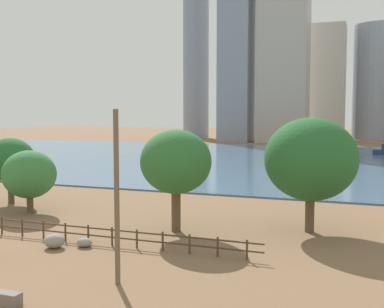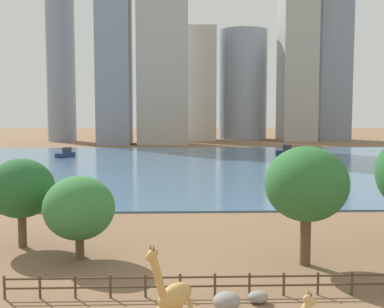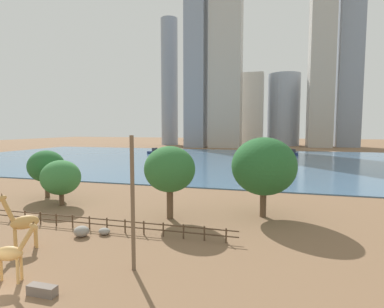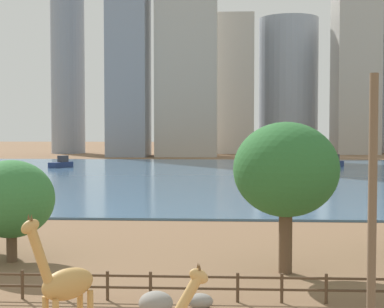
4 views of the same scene
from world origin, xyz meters
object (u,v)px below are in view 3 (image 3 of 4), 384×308
at_px(giraffe_companion, 11,253).
at_px(tree_left_large, 61,178).
at_px(boulder_near_fence, 81,231).
at_px(giraffe_tall, 23,222).
at_px(tree_right_tall, 170,169).
at_px(tree_left_small, 46,166).
at_px(boat_ferry, 154,152).
at_px(boulder_by_pole, 104,231).
at_px(boat_sailboat, 291,153).
at_px(utility_pole, 133,204).
at_px(feeding_trough, 42,290).
at_px(tree_center_broad, 264,166).

height_order(giraffe_companion, tree_left_large, tree_left_large).
bearing_deg(giraffe_companion, boulder_near_fence, 74.75).
bearing_deg(giraffe_tall, tree_right_tall, 179.97).
relative_size(tree_left_small, boat_ferry, 1.30).
bearing_deg(tree_left_small, boulder_by_pole, -35.06).
height_order(tree_right_tall, boat_sailboat, tree_right_tall).
distance_m(utility_pole, boat_sailboat, 93.14).
bearing_deg(tree_left_small, giraffe_companion, -53.74).
relative_size(tree_right_tall, boat_sailboat, 1.59).
relative_size(giraffe_tall, giraffe_companion, 1.22).
height_order(tree_left_large, boat_ferry, tree_left_large).
distance_m(giraffe_tall, tree_left_small, 19.73).
relative_size(giraffe_companion, tree_left_small, 0.59).
relative_size(utility_pole, boat_sailboat, 1.88).
height_order(boulder_by_pole, tree_right_tall, tree_right_tall).
bearing_deg(boulder_near_fence, boulder_by_pole, 27.76).
bearing_deg(giraffe_tall, feeding_trough, 89.52).
distance_m(giraffe_companion, boat_ferry, 94.93).
bearing_deg(giraffe_companion, tree_right_tall, 50.81).
bearing_deg(utility_pole, boulder_by_pole, 135.76).
bearing_deg(tree_left_small, tree_right_tall, -13.68).
bearing_deg(boat_sailboat, feeding_trough, 33.98).
distance_m(giraffe_tall, tree_left_large, 14.37).
height_order(utility_pole, boulder_near_fence, utility_pole).
bearing_deg(tree_left_large, giraffe_tall, -62.85).
distance_m(tree_left_large, tree_right_tall, 15.48).
bearing_deg(tree_left_large, tree_left_small, 147.19).
distance_m(boulder_near_fence, tree_right_tall, 10.62).
height_order(boulder_near_fence, tree_right_tall, tree_right_tall).
height_order(giraffe_companion, boulder_by_pole, giraffe_companion).
bearing_deg(utility_pole, giraffe_tall, 175.12).
relative_size(giraffe_tall, tree_center_broad, 0.55).
relative_size(giraffe_tall, boulder_by_pole, 4.41).
bearing_deg(boat_sailboat, tree_center_broad, 39.94).
bearing_deg(giraffe_companion, tree_left_large, 99.90).
height_order(boulder_near_fence, tree_left_large, tree_left_large).
bearing_deg(boat_ferry, tree_center_broad, 57.10).
distance_m(tree_center_broad, tree_right_tall, 10.34).
height_order(feeding_trough, tree_left_large, tree_left_large).
bearing_deg(boulder_near_fence, giraffe_companion, -84.95).
bearing_deg(giraffe_tall, boulder_by_pole, 174.59).
distance_m(boulder_near_fence, tree_center_broad, 19.70).
xyz_separation_m(giraffe_companion, boulder_near_fence, (-0.72, 8.21, -1.42)).
distance_m(giraffe_companion, boulder_by_pole, 9.34).
distance_m(tree_left_large, tree_left_small, 5.94).
relative_size(tree_left_large, tree_left_small, 0.86).
distance_m(feeding_trough, boat_ferry, 96.55).
relative_size(utility_pole, tree_left_large, 1.62).
relative_size(giraffe_companion, boulder_by_pole, 3.62).
bearing_deg(tree_right_tall, boulder_near_fence, -129.71).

